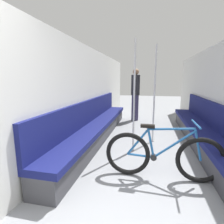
% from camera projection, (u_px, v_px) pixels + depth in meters
% --- Properties ---
extents(wall_left, '(0.10, 9.32, 2.20)m').
position_uv_depth(wall_left, '(83.00, 94.00, 3.98)').
color(wall_left, silver).
rests_on(wall_left, ground).
extents(bench_seat_row_left, '(0.50, 4.68, 0.96)m').
position_uv_depth(bench_seat_row_left, '(97.00, 127.00, 4.22)').
color(bench_seat_row_left, '#3D3D42').
rests_on(bench_seat_row_left, ground).
extents(bench_seat_row_right, '(0.50, 4.68, 0.96)m').
position_uv_depth(bench_seat_row_right, '(204.00, 134.00, 3.71)').
color(bench_seat_row_right, '#3D3D42').
rests_on(bench_seat_row_right, ground).
extents(bicycle, '(1.68, 0.46, 0.86)m').
position_uv_depth(bicycle, '(162.00, 156.00, 2.52)').
color(bicycle, black).
rests_on(bicycle, ground).
extents(grab_pole_near, '(0.08, 0.08, 2.18)m').
position_uv_depth(grab_pole_near, '(154.00, 96.00, 3.91)').
color(grab_pole_near, gray).
rests_on(grab_pole_near, ground).
extents(grab_pole_far, '(0.08, 0.08, 2.18)m').
position_uv_depth(grab_pole_far, '(134.00, 99.00, 3.36)').
color(grab_pole_far, gray).
rests_on(grab_pole_far, ground).
extents(passenger_standing, '(0.30, 0.30, 1.79)m').
position_uv_depth(passenger_standing, '(135.00, 94.00, 6.08)').
color(passenger_standing, '#332D4C').
rests_on(passenger_standing, ground).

